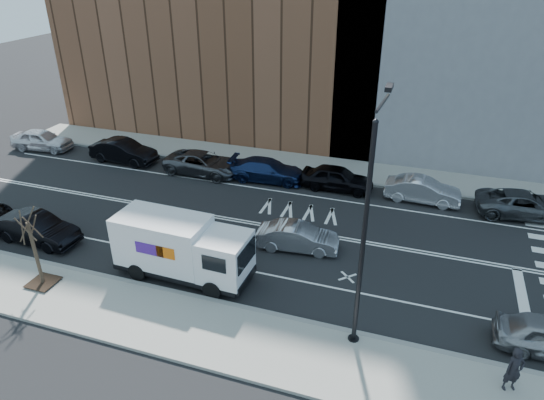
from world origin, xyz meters
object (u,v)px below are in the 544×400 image
Objects in this scene: fedex_van at (182,248)px; driving_sedan at (298,237)px; far_parked_a at (42,140)px; far_parked_b at (124,151)px; pedestrian at (514,370)px.

driving_sedan is (4.43, 3.92, -0.86)m from fedex_van.
far_parked_a is 0.94× the size of far_parked_b.
far_parked_b is 27.86m from pedestrian.
pedestrian is (13.85, -2.46, -0.51)m from fedex_van.
far_parked_b is 2.79× the size of pedestrian.
far_parked_a is at bearing 92.48° from far_parked_b.
far_parked_a is 7.31m from far_parked_b.
driving_sedan is 11.38m from pedestrian.
fedex_van is at bearing 145.27° from pedestrian.
fedex_van reaches higher than far_parked_b.
far_parked_a is 1.11× the size of driving_sedan.
far_parked_b is at bearing 58.34° from driving_sedan.
pedestrian is at bearing -119.35° from far_parked_a.
pedestrian is at bearing -8.43° from fedex_van.
far_parked_b is (7.30, -0.08, 0.02)m from far_parked_a.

